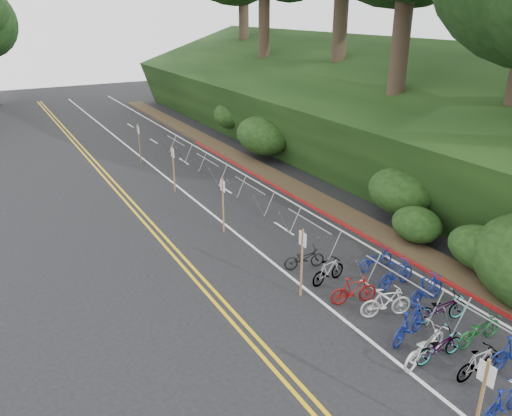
# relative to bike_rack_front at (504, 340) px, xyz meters

# --- Properties ---
(ground) EXTENTS (120.00, 120.00, 0.00)m
(ground) POSITION_rel_bike_rack_front_xyz_m (-3.24, 0.74, -0.93)
(ground) COLOR black
(ground) RESTS_ON ground
(road_markings) EXTENTS (7.47, 80.00, 0.01)m
(road_markings) POSITION_rel_bike_rack_front_xyz_m (-2.61, 10.83, -0.92)
(road_markings) COLOR gold
(road_markings) RESTS_ON ground
(red_curb) EXTENTS (0.25, 28.00, 0.10)m
(red_curb) POSITION_rel_bike_rack_front_xyz_m (2.46, 12.74, -0.88)
(red_curb) COLOR maroon
(red_curb) RESTS_ON ground
(embankment) EXTENTS (14.30, 48.14, 9.11)m
(embankment) POSITION_rel_bike_rack_front_xyz_m (9.72, 19.77, 1.64)
(embankment) COLOR black
(embankment) RESTS_ON ground
(bike_rack_front) EXTENTS (1.18, 3.34, 1.26)m
(bike_rack_front) POSITION_rel_bike_rack_front_xyz_m (0.00, 0.00, 0.00)
(bike_rack_front) COLOR gray
(bike_rack_front) RESTS_ON ground
(bike_racks_rest) EXTENTS (1.14, 23.00, 1.17)m
(bike_racks_rest) POSITION_rel_bike_rack_front_xyz_m (-0.24, 13.74, -0.07)
(bike_racks_rest) COLOR gray
(bike_racks_rest) RESTS_ON ground
(signpost_near) EXTENTS (0.08, 0.40, 2.53)m
(signpost_near) POSITION_rel_bike_rack_front_xyz_m (-3.01, -1.50, 0.52)
(signpost_near) COLOR brown
(signpost_near) RESTS_ON ground
(signposts_rest) EXTENTS (0.08, 18.40, 2.50)m
(signposts_rest) POSITION_rel_bike_rack_front_xyz_m (-2.64, 14.74, 0.50)
(signposts_rest) COLOR brown
(signposts_rest) RESTS_ON ground
(bike_front) EXTENTS (1.09, 2.06, 1.03)m
(bike_front) POSITION_rel_bike_rack_front_xyz_m (-1.59, 1.22, -0.41)
(bike_front) COLOR beige
(bike_front) RESTS_ON ground
(bike_valet) EXTENTS (3.34, 11.39, 1.10)m
(bike_valet) POSITION_rel_bike_rack_front_xyz_m (-0.29, 1.89, -0.44)
(bike_valet) COLOR navy
(bike_valet) RESTS_ON ground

